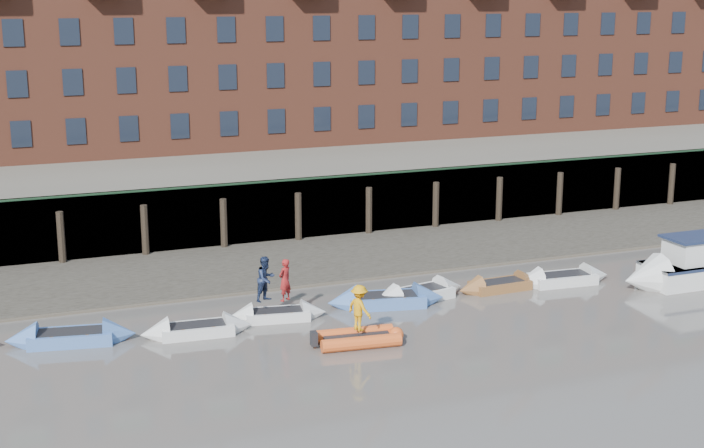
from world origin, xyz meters
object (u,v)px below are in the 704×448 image
rowboat_5 (418,294)px  motor_launch (680,269)px  rowboat_2 (197,330)px  person_rower_a (285,280)px  rowboat_1 (71,337)px  rowboat_4 (386,300)px  rowboat_3 (277,315)px  rowboat_6 (500,285)px  rowboat_7 (562,279)px  person_rib_crew (359,308)px  rib_tender (361,338)px  person_rower_b (266,279)px

rowboat_5 → motor_launch: 12.10m
rowboat_2 → person_rower_a: (3.74, 0.55, 1.42)m
rowboat_1 → rowboat_2: rowboat_1 is taller
rowboat_5 → rowboat_2: bearing=174.2°
rowboat_4 → rowboat_5: rowboat_4 is taller
rowboat_3 → rowboat_6: 10.35m
rowboat_6 → rowboat_7: rowboat_7 is taller
rowboat_3 → rowboat_6: bearing=10.9°
rowboat_1 → rowboat_5: 14.41m
rowboat_7 → person_rib_crew: (-11.37, -3.75, 1.17)m
rowboat_5 → person_rib_crew: bearing=-148.1°
person_rib_crew → rowboat_4: bearing=-56.8°
rowboat_1 → person_rower_a: person_rower_a is taller
rowboat_5 → rib_tender: rowboat_5 is taller
rowboat_6 → person_rower_a: size_ratio=2.41×
person_rower_a → person_rower_b: 0.76m
rowboat_1 → rib_tender: 10.90m
rowboat_6 → person_rower_a: bearing=179.0°
motor_launch → person_rower_b: 18.80m
rowboat_2 → person_rib_crew: 6.42m
rowboat_2 → rowboat_6: rowboat_2 is taller
rowboat_5 → person_rib_crew: size_ratio=2.76×
rowboat_1 → rowboat_3: 8.02m
rowboat_3 → person_rib_crew: size_ratio=2.36×
rowboat_4 → rowboat_5: 1.64m
rowboat_6 → person_rower_b: size_ratio=2.26×
motor_launch → person_rower_a: size_ratio=3.91×
person_rower_a → person_rower_b: person_rower_b is taller
rowboat_6 → motor_launch: size_ratio=0.62×
rowboat_3 → rib_tender: 4.36m
rowboat_1 → person_rib_crew: (10.08, -3.96, 1.17)m
rowboat_6 → rowboat_7: bearing=-6.5°
rowboat_3 → rowboat_5: rowboat_5 is taller
person_rower_b → person_rib_crew: (2.45, -3.92, -0.29)m
rowboat_2 → person_rib_crew: size_ratio=2.50×
person_rower_b → rowboat_1: bearing=150.0°
rowboat_7 → person_rower_b: (-13.83, 0.17, 1.47)m
rib_tender → person_rower_b: (-2.50, 4.00, 1.45)m
rowboat_6 → rowboat_7: (3.10, -0.21, 0.02)m
rowboat_5 → motor_launch: size_ratio=0.71×
rowboat_2 → rowboat_7: 16.86m
person_rower_a → rowboat_1: bearing=-34.4°
rowboat_3 → rowboat_7: rowboat_7 is taller
person_rib_crew → rowboat_3: bearing=8.1°
rowboat_4 → rowboat_1: bearing=-169.5°
rowboat_2 → rowboat_5: bearing=9.6°
rowboat_4 → rowboat_7: 8.66m
rowboat_6 → rowboat_2: bearing=-179.1°
rowboat_1 → person_rower_a: 8.47m
rowboat_4 → person_rower_b: size_ratio=2.80×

